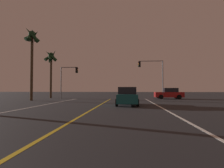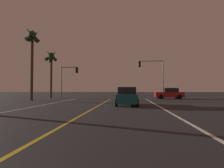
{
  "view_description": "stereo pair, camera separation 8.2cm",
  "coord_description": "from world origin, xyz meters",
  "views": [
    {
      "loc": [
        2.6,
        0.63,
        1.5
      ],
      "look_at": [
        0.76,
        21.97,
        2.13
      ],
      "focal_mm": 28.54,
      "sensor_mm": 36.0,
      "label": 1
    },
    {
      "loc": [
        2.69,
        0.63,
        1.5
      ],
      "look_at": [
        0.76,
        21.97,
        2.13
      ],
      "focal_mm": 28.54,
      "sensor_mm": 36.0,
      "label": 2
    }
  ],
  "objects": [
    {
      "name": "traffic_light_near_right",
      "position": [
        6.24,
        28.28,
        4.38
      ],
      "size": [
        3.82,
        0.36,
        5.89
      ],
      "rotation": [
        0.0,
        0.0,
        3.14
      ],
      "color": "#4C4C51",
      "rests_on": "ground"
    },
    {
      "name": "car_lead_same_lane",
      "position": [
        2.58,
        17.4,
        0.82
      ],
      "size": [
        2.02,
        4.3,
        1.7
      ],
      "rotation": [
        0.0,
        0.0,
        1.57
      ],
      "color": "black",
      "rests_on": "ground"
    },
    {
      "name": "car_crossing_side",
      "position": [
        9.1,
        29.12,
        0.82
      ],
      "size": [
        4.3,
        2.02,
        1.7
      ],
      "rotation": [
        0.0,
        0.0,
        3.14
      ],
      "color": "black",
      "rests_on": "ground"
    },
    {
      "name": "lane_edge_right",
      "position": [
        5.37,
        10.89,
        0.0
      ],
      "size": [
        0.16,
        33.78,
        0.01
      ],
      "primitive_type": "cube",
      "color": "silver",
      "rests_on": "ground"
    },
    {
      "name": "lane_center_divider",
      "position": [
        0.0,
        10.89,
        0.0
      ],
      "size": [
        0.16,
        33.78,
        0.01
      ],
      "primitive_type": "cube",
      "color": "gold",
      "rests_on": "ground"
    },
    {
      "name": "palm_tree_left_far",
      "position": [
        -10.42,
        29.91,
        6.55
      ],
      "size": [
        2.26,
        2.25,
        8.33
      ],
      "color": "#473826",
      "rests_on": "ground"
    },
    {
      "name": "traffic_light_near_left",
      "position": [
        -6.62,
        28.28,
        3.76
      ],
      "size": [
        2.88,
        0.36,
        5.05
      ],
      "color": "#4C4C51",
      "rests_on": "ground"
    },
    {
      "name": "palm_tree_left_mid",
      "position": [
        -10.06,
        23.13,
        7.73
      ],
      "size": [
        2.17,
        2.1,
        9.75
      ],
      "color": "#473826",
      "rests_on": "ground"
    }
  ]
}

